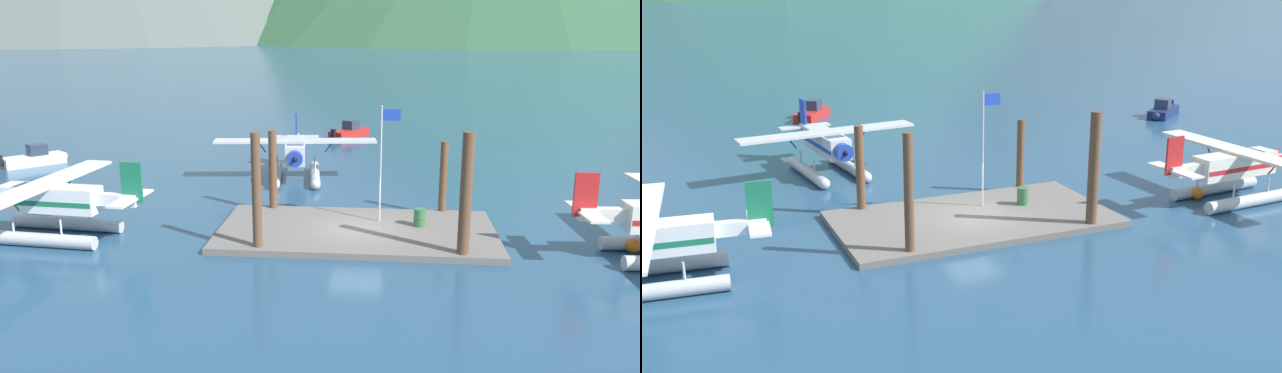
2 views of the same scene
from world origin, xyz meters
TOP-DOWN VIEW (x-y plane):
  - ground_plane at (0.00, 0.00)m, footprint 1200.00×1200.00m
  - dock_platform at (0.00, 0.00)m, footprint 13.26×7.18m
  - piling_near_left at (-4.26, -3.00)m, footprint 0.41×0.41m
  - piling_near_right at (4.68, -3.05)m, footprint 0.51×0.51m
  - piling_far_left at (-4.60, 3.25)m, footprint 0.43×0.43m
  - piling_far_right at (4.37, 3.53)m, footprint 0.40×0.40m
  - flagpole at (1.22, 1.27)m, footprint 0.95×0.10m
  - fuel_drum at (3.04, 0.66)m, footprint 0.62×0.62m
  - mooring_buoy at (12.33, -1.41)m, footprint 0.67×0.67m
  - seaplane_silver_bow_left at (-4.44, 11.01)m, footprint 10.49×7.95m
  - seaplane_white_port_aft at (-14.34, -1.91)m, footprint 7.97×10.48m
  - boat_white_open_west at (-23.83, 13.74)m, footprint 3.92×4.13m
  - boat_red_open_north at (-1.75, 27.83)m, footprint 3.58×4.33m

SIDE VIEW (x-z plane):
  - ground_plane at x=0.00m, z-range 0.00..0.00m
  - dock_platform at x=0.00m, z-range 0.00..0.30m
  - mooring_buoy at x=12.33m, z-range 0.00..0.67m
  - boat_white_open_west at x=-23.83m, z-range -0.26..1.24m
  - boat_red_open_north at x=-1.75m, z-range -0.26..1.24m
  - fuel_drum at x=3.04m, z-range 0.30..1.18m
  - seaplane_silver_bow_left at x=-4.44m, z-range -0.34..3.50m
  - seaplane_white_port_aft at x=-14.34m, z-range -0.34..3.50m
  - piling_far_right at x=4.37m, z-range 0.00..4.01m
  - piling_far_left at x=-4.60m, z-range 0.00..4.47m
  - piling_near_left at x=-4.26m, z-range 0.00..5.40m
  - piling_near_right at x=4.68m, z-range 0.00..5.58m
  - flagpole at x=1.22m, z-range 1.02..6.82m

